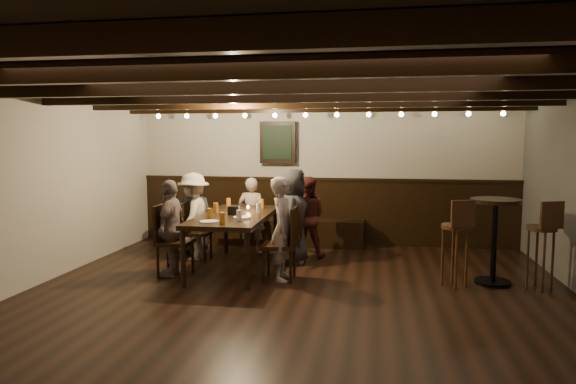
% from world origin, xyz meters
% --- Properties ---
extents(room, '(7.00, 7.00, 7.00)m').
position_xyz_m(room, '(-0.29, 2.21, 1.07)').
color(room, black).
rests_on(room, ground).
extents(dining_table, '(0.97, 2.08, 0.77)m').
position_xyz_m(dining_table, '(-1.04, 1.47, 0.71)').
color(dining_table, black).
rests_on(dining_table, floor).
extents(chair_left_near, '(0.40, 0.40, 0.86)m').
position_xyz_m(chair_left_near, '(-1.77, 1.90, 0.26)').
color(chair_left_near, black).
rests_on(chair_left_near, floor).
extents(chair_left_far, '(0.44, 0.44, 0.95)m').
position_xyz_m(chair_left_far, '(-1.75, 1.00, 0.29)').
color(chair_left_far, black).
rests_on(chair_left_far, floor).
extents(chair_right_near, '(0.40, 0.40, 0.85)m').
position_xyz_m(chair_right_near, '(-0.33, 1.93, 0.26)').
color(chair_right_near, black).
rests_on(chair_right_near, floor).
extents(chair_right_far, '(0.44, 0.44, 0.94)m').
position_xyz_m(chair_right_far, '(-0.31, 1.03, 0.29)').
color(chair_right_far, black).
rests_on(chair_right_far, floor).
extents(person_bench_left, '(0.62, 0.41, 1.24)m').
position_xyz_m(person_bench_left, '(-1.96, 2.35, 0.62)').
color(person_bench_left, '#272629').
rests_on(person_bench_left, floor).
extents(person_bench_centre, '(0.45, 0.30, 1.21)m').
position_xyz_m(person_bench_centre, '(-1.06, 2.52, 0.60)').
color(person_bench_centre, gray).
rests_on(person_bench_centre, floor).
extents(person_bench_right, '(0.61, 0.48, 1.24)m').
position_xyz_m(person_bench_right, '(-0.16, 2.38, 0.62)').
color(person_bench_right, '#4C1F1A').
rests_on(person_bench_right, floor).
extents(person_left_near, '(0.51, 0.86, 1.32)m').
position_xyz_m(person_left_near, '(-1.80, 1.90, 0.66)').
color(person_left_near, '#ADA392').
rests_on(person_left_near, floor).
extents(person_left_far, '(0.33, 0.76, 1.28)m').
position_xyz_m(person_left_far, '(-1.78, 1.00, 0.64)').
color(person_left_far, slate).
rests_on(person_left_far, floor).
extents(person_right_near, '(0.45, 0.69, 1.39)m').
position_xyz_m(person_right_near, '(-0.30, 1.93, 0.69)').
color(person_right_near, '#28282B').
rests_on(person_right_near, floor).
extents(person_right_far, '(0.33, 0.49, 1.34)m').
position_xyz_m(person_right_far, '(-0.28, 1.03, 0.67)').
color(person_right_far, gray).
rests_on(person_right_far, floor).
extents(pint_a, '(0.07, 0.07, 0.14)m').
position_xyz_m(pint_a, '(-1.34, 2.16, 0.84)').
color(pint_a, '#BF7219').
rests_on(pint_a, dining_table).
extents(pint_b, '(0.07, 0.07, 0.14)m').
position_xyz_m(pint_b, '(-0.80, 2.12, 0.84)').
color(pint_b, '#BF7219').
rests_on(pint_b, dining_table).
extents(pint_c, '(0.07, 0.07, 0.14)m').
position_xyz_m(pint_c, '(-1.34, 1.56, 0.84)').
color(pint_c, '#BF7219').
rests_on(pint_c, dining_table).
extents(pint_d, '(0.07, 0.07, 0.14)m').
position_xyz_m(pint_d, '(-0.74, 1.67, 0.84)').
color(pint_d, silver).
rests_on(pint_d, dining_table).
extents(pint_e, '(0.07, 0.07, 0.14)m').
position_xyz_m(pint_e, '(-1.25, 1.01, 0.84)').
color(pint_e, '#BF7219').
rests_on(pint_e, dining_table).
extents(pint_f, '(0.07, 0.07, 0.14)m').
position_xyz_m(pint_f, '(-0.83, 0.92, 0.84)').
color(pint_f, silver).
rests_on(pint_f, dining_table).
extents(pint_g, '(0.07, 0.07, 0.14)m').
position_xyz_m(pint_g, '(-0.97, 0.67, 0.84)').
color(pint_g, '#BF7219').
rests_on(pint_g, dining_table).
extents(plate_near, '(0.24, 0.24, 0.01)m').
position_xyz_m(plate_near, '(-1.18, 0.76, 0.78)').
color(plate_near, white).
rests_on(plate_near, dining_table).
extents(plate_far, '(0.24, 0.24, 0.01)m').
position_xyz_m(plate_far, '(-0.85, 1.17, 0.78)').
color(plate_far, white).
rests_on(plate_far, dining_table).
extents(condiment_caddy, '(0.15, 0.10, 0.12)m').
position_xyz_m(condiment_caddy, '(-1.04, 1.42, 0.83)').
color(condiment_caddy, black).
rests_on(condiment_caddy, dining_table).
extents(candle, '(0.05, 0.05, 0.05)m').
position_xyz_m(candle, '(-0.93, 1.77, 0.80)').
color(candle, beige).
rests_on(candle, dining_table).
extents(high_top_table, '(0.61, 0.61, 1.08)m').
position_xyz_m(high_top_table, '(2.35, 1.30, 0.71)').
color(high_top_table, black).
rests_on(high_top_table, floor).
extents(bar_stool_left, '(0.38, 0.39, 1.09)m').
position_xyz_m(bar_stool_left, '(1.85, 1.10, 0.41)').
color(bar_stool_left, '#321A0F').
rests_on(bar_stool_left, floor).
extents(bar_stool_right, '(0.38, 0.39, 1.09)m').
position_xyz_m(bar_stool_right, '(2.85, 1.15, 0.41)').
color(bar_stool_right, '#321A0F').
rests_on(bar_stool_right, floor).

